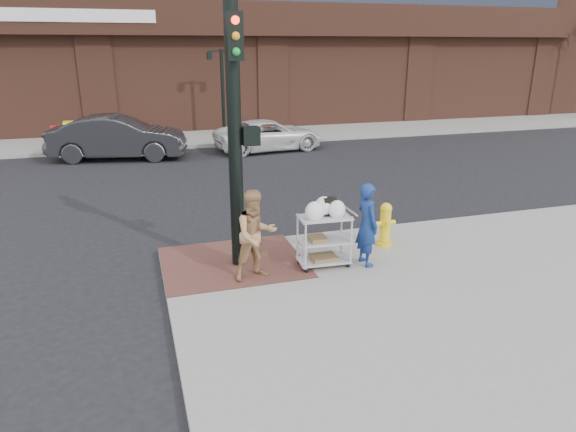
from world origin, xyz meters
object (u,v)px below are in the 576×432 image
object	(u,v)px
pedestrian_tan	(256,235)
traffic_signal_pole	(236,130)
sedan_dark	(118,137)
woman_blue	(367,224)
lamp_post	(222,83)
utility_cart	(324,236)
fire_hydrant	(385,224)
minivan_white	(269,135)

from	to	relation	value
pedestrian_tan	traffic_signal_pole	bearing A→B (deg)	91.19
traffic_signal_pole	sedan_dark	xyz separation A→B (m)	(-2.35, 11.90, -1.97)
woman_blue	sedan_dark	size ratio (longest dim) A/B	0.32
lamp_post	pedestrian_tan	distance (m)	16.19
sedan_dark	utility_cart	world-z (taller)	sedan_dark
pedestrian_tan	sedan_dark	bearing A→B (deg)	89.80
sedan_dark	fire_hydrant	bearing A→B (deg)	-143.84
woman_blue	sedan_dark	distance (m)	13.49
traffic_signal_pole	utility_cart	xyz separation A→B (m)	(1.56, -0.57, -2.05)
sedan_dark	utility_cart	xyz separation A→B (m)	(3.91, -12.48, -0.08)
traffic_signal_pole	utility_cart	bearing A→B (deg)	-20.23
traffic_signal_pole	sedan_dark	distance (m)	12.29
traffic_signal_pole	utility_cart	world-z (taller)	traffic_signal_pole
traffic_signal_pole	fire_hydrant	world-z (taller)	traffic_signal_pole
traffic_signal_pole	fire_hydrant	bearing A→B (deg)	1.26
pedestrian_tan	fire_hydrant	xyz separation A→B (m)	(3.06, 0.79, -0.36)
lamp_post	minivan_white	size ratio (longest dim) A/B	0.85
traffic_signal_pole	woman_blue	size ratio (longest dim) A/B	3.00
traffic_signal_pole	minivan_white	bearing A→B (deg)	72.16
utility_cart	fire_hydrant	distance (m)	1.79
utility_cart	traffic_signal_pole	bearing A→B (deg)	159.77
lamp_post	minivan_white	distance (m)	4.10
fire_hydrant	woman_blue	bearing A→B (deg)	-136.15
sedan_dark	minivan_white	size ratio (longest dim) A/B	1.11
woman_blue	pedestrian_tan	bearing A→B (deg)	85.24
pedestrian_tan	utility_cart	world-z (taller)	pedestrian_tan
woman_blue	utility_cart	bearing A→B (deg)	75.13
lamp_post	pedestrian_tan	bearing A→B (deg)	-98.26
woman_blue	minivan_white	world-z (taller)	woman_blue
lamp_post	woman_blue	bearing A→B (deg)	-90.30
minivan_white	utility_cart	world-z (taller)	utility_cart
sedan_dark	minivan_white	world-z (taller)	sedan_dark
utility_cart	lamp_post	bearing A→B (deg)	86.68
minivan_white	fire_hydrant	bearing A→B (deg)	169.85
utility_cart	fire_hydrant	world-z (taller)	utility_cart
sedan_dark	minivan_white	xyz separation A→B (m)	(6.17, -0.01, -0.21)
pedestrian_tan	sedan_dark	world-z (taller)	pedestrian_tan
traffic_signal_pole	pedestrian_tan	world-z (taller)	traffic_signal_pole
traffic_signal_pole	utility_cart	distance (m)	2.64
traffic_signal_pole	sedan_dark	size ratio (longest dim) A/B	0.96
lamp_post	woman_blue	world-z (taller)	lamp_post
traffic_signal_pole	minivan_white	distance (m)	12.68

